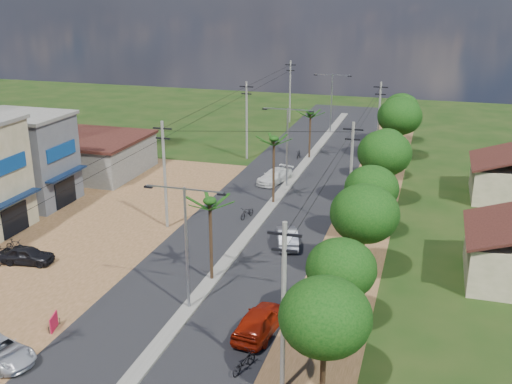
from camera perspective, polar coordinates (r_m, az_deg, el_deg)
ground at (r=38.09m, az=-6.39°, el=-11.04°), size 160.00×160.00×0.00m
road at (r=50.81m, az=0.18°, el=-2.97°), size 12.00×110.00×0.04m
median at (r=53.47m, az=1.10°, el=-1.75°), size 1.00×90.00×0.18m
dirt_lot_west at (r=51.24m, az=-18.50°, el=-3.81°), size 18.00×46.00×0.04m
dirt_shoulder_east at (r=49.25m, az=9.73°, el=-3.99°), size 5.00×90.00×0.03m
shophouse_grey at (r=58.53m, az=-21.24°, el=2.97°), size 9.00×6.40×8.30m
low_shed at (r=66.42m, az=-15.18°, el=3.42°), size 10.40×10.40×3.95m
house_east_far at (r=60.98m, az=23.20°, el=1.59°), size 7.60×7.50×4.60m
tree_east_a at (r=28.46m, az=6.61°, el=-11.75°), size 4.40×4.40×6.37m
tree_east_b at (r=33.90m, az=8.11°, el=-7.24°), size 4.00×4.00×5.83m
tree_east_c at (r=39.95m, az=10.31°, el=-2.05°), size 4.60×4.60×6.83m
tree_east_d at (r=46.73m, az=10.95°, el=0.33°), size 4.20×4.20×6.13m
tree_east_e at (r=54.14m, az=12.15°, el=3.65°), size 4.80×4.80×7.14m
tree_east_f at (r=62.20m, az=12.38°, el=4.45°), size 3.80×3.80×5.52m
tree_east_g at (r=69.66m, az=13.53°, el=7.03°), size 5.00×5.00×7.38m
tree_east_h at (r=77.63m, az=13.68°, el=7.75°), size 4.40×4.40×6.52m
palm_median_near at (r=39.11m, az=-4.41°, el=-1.20°), size 2.00×2.00×6.15m
palm_median_mid at (r=53.58m, az=1.72°, el=4.80°), size 2.00×2.00×6.55m
palm_median_far at (r=68.92m, az=5.21°, el=7.37°), size 2.00×2.00×5.85m
streetlight_near at (r=35.96m, az=-6.66°, el=-4.42°), size 5.10×0.18×8.00m
streetlight_mid at (r=58.55m, az=2.99°, el=4.88°), size 5.10×0.18×8.00m
streetlight_far at (r=82.54m, az=7.21°, el=8.87°), size 5.10×0.18×8.00m
utility_pole_w_b at (r=48.99m, az=-8.70°, el=1.84°), size 1.60×0.24×9.00m
utility_pole_w_c at (r=68.85m, az=-0.90°, el=7.00°), size 1.60×0.24×9.00m
utility_pole_w_d at (r=88.76m, az=3.26°, el=9.67°), size 1.60×0.24×9.00m
utility_pole_e_a at (r=28.67m, az=2.63°, el=-10.76°), size 1.60×0.24×9.00m
utility_pole_e_b at (r=48.69m, az=9.02°, el=1.72°), size 1.60×0.24×9.00m
utility_pole_e_c at (r=69.91m, az=11.61°, el=6.80°), size 1.60×0.24×9.00m
car_red_near at (r=35.06m, az=0.38°, el=-12.23°), size 2.45×4.96×1.63m
car_silver_mid at (r=46.32m, az=2.99°, el=-4.31°), size 2.71×4.51×1.41m
car_white_far at (r=61.02m, az=1.80°, el=1.48°), size 3.34×5.13×1.38m
car_parked_silver at (r=35.60m, az=-23.23°, el=-13.79°), size 4.82×3.20×1.23m
car_parked_dark at (r=46.37m, az=-20.96°, el=-5.66°), size 4.02×2.12×1.31m
moto_rider_east at (r=32.26m, az=-1.17°, el=-15.94°), size 1.24×2.05×1.02m
moto_rider_west_a at (r=51.67m, az=-0.84°, el=-2.01°), size 1.16×2.04×1.01m
moto_rider_west_b at (r=70.05m, az=4.08°, el=3.58°), size 0.47×1.64×0.98m
roadside_sign at (r=37.52m, az=-18.69°, el=-11.68°), size 0.39×1.14×0.97m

